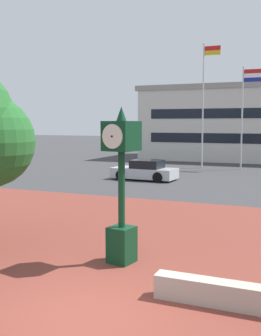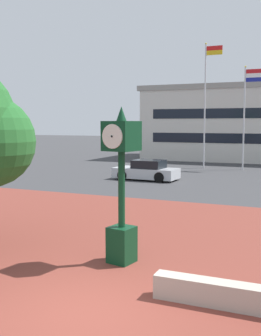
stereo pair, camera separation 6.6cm
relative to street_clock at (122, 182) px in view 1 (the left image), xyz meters
The scene contains 7 objects.
ground_plane 3.64m from the street_clock, 79.17° to the right, with size 200.00×200.00×0.00m, color #38383A.
plaza_brick_paving 2.35m from the street_clock, 58.09° to the left, with size 44.00×15.63×0.01m, color brown.
planter_wall 3.98m from the street_clock, 27.07° to the right, with size 3.20×0.40×0.50m, color #ADA393.
street_clock is the anchor object (origin of this frame).
car_street_near 16.00m from the street_clock, 108.86° to the left, with size 4.14×2.03×1.28m.
flagpole_primary 23.89m from the street_clock, 98.12° to the left, with size 1.37×0.14×9.89m.
flagpole_secondary 23.55m from the street_clock, 90.40° to the left, with size 1.65×0.14×7.96m.
Camera 1 is at (3.75, -6.63, 3.61)m, focal length 44.31 mm.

